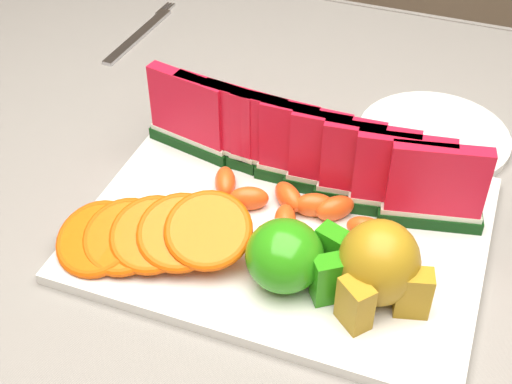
{
  "coord_description": "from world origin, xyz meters",
  "views": [
    {
      "loc": [
        0.19,
        -0.52,
        1.28
      ],
      "look_at": [
        0.0,
        -0.02,
        0.81
      ],
      "focal_mm": 50.0,
      "sensor_mm": 36.0,
      "label": 1
    }
  ],
  "objects_px": {
    "pear_cluster": "(379,267)",
    "side_plate": "(433,136)",
    "platter": "(285,228)",
    "apple_cluster": "(293,257)",
    "fork": "(141,33)"
  },
  "relations": [
    {
      "from": "pear_cluster",
      "to": "side_plate",
      "type": "height_order",
      "value": "pear_cluster"
    },
    {
      "from": "side_plate",
      "to": "platter",
      "type": "bearing_deg",
      "value": -118.7
    },
    {
      "from": "apple_cluster",
      "to": "pear_cluster",
      "type": "xyz_separation_m",
      "value": [
        0.08,
        0.01,
        0.01
      ]
    },
    {
      "from": "platter",
      "to": "pear_cluster",
      "type": "relative_size",
      "value": 3.79
    },
    {
      "from": "platter",
      "to": "pear_cluster",
      "type": "xyz_separation_m",
      "value": [
        0.11,
        -0.06,
        0.04
      ]
    },
    {
      "from": "pear_cluster",
      "to": "fork",
      "type": "relative_size",
      "value": 0.54
    },
    {
      "from": "platter",
      "to": "side_plate",
      "type": "relative_size",
      "value": 1.68
    },
    {
      "from": "apple_cluster",
      "to": "pear_cluster",
      "type": "height_order",
      "value": "pear_cluster"
    },
    {
      "from": "pear_cluster",
      "to": "platter",
      "type": "bearing_deg",
      "value": 150.38
    },
    {
      "from": "platter",
      "to": "side_plate",
      "type": "bearing_deg",
      "value": 61.3
    },
    {
      "from": "apple_cluster",
      "to": "side_plate",
      "type": "bearing_deg",
      "value": 73.24
    },
    {
      "from": "side_plate",
      "to": "fork",
      "type": "relative_size",
      "value": 1.22
    },
    {
      "from": "fork",
      "to": "platter",
      "type": "bearing_deg",
      "value": -43.89
    },
    {
      "from": "platter",
      "to": "apple_cluster",
      "type": "height_order",
      "value": "apple_cluster"
    },
    {
      "from": "platter",
      "to": "apple_cluster",
      "type": "relative_size",
      "value": 3.76
    }
  ]
}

